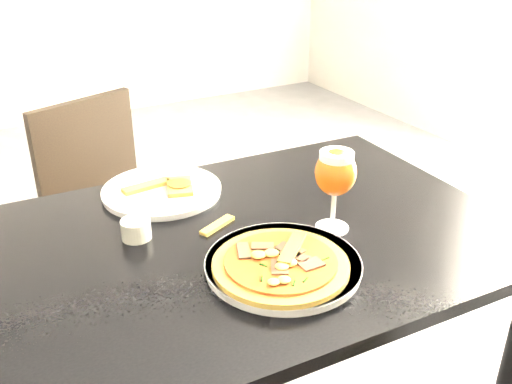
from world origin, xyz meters
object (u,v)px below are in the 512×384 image
dining_table (243,269)px  chair_far (114,216)px  beer_glass (336,173)px  pizza (281,263)px

dining_table → chair_far: (-0.10, 0.75, -0.19)m
chair_far → beer_glass: bearing=-90.2°
dining_table → chair_far: 0.78m
chair_far → beer_glass: beer_glass is taller
chair_far → beer_glass: size_ratio=4.45×
dining_table → beer_glass: 0.31m
dining_table → beer_glass: (0.19, -0.07, 0.23)m
dining_table → beer_glass: bearing=-18.5°
pizza → chair_far: bearing=96.1°
chair_far → beer_glass: 0.97m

